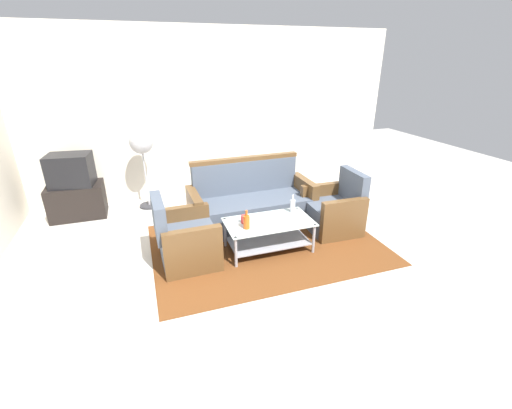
{
  "coord_description": "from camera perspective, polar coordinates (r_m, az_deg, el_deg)",
  "views": [
    {
      "loc": [
        -1.37,
        -3.0,
        2.32
      ],
      "look_at": [
        -0.12,
        0.66,
        0.65
      ],
      "focal_mm": 24.1,
      "sensor_mm": 36.0,
      "label": 1
    }
  ],
  "objects": [
    {
      "name": "cup",
      "position": [
        4.27,
        -1.99,
        -2.45
      ],
      "size": [
        0.08,
        0.08,
        0.1
      ],
      "primitive_type": "cylinder",
      "color": "red",
      "rests_on": "coffee_table"
    },
    {
      "name": "rug",
      "position": [
        4.64,
        1.76,
        -6.58
      ],
      "size": [
        2.96,
        2.1,
        0.01
      ],
      "primitive_type": "cube",
      "color": "brown",
      "rests_on": "ground"
    },
    {
      "name": "wall_back",
      "position": [
        6.28,
        -6.3,
        14.79
      ],
      "size": [
        6.52,
        0.12,
        2.8
      ],
      "color": "silver",
      "rests_on": "ground"
    },
    {
      "name": "coffee_table",
      "position": [
        4.39,
        2.12,
        -4.44
      ],
      "size": [
        1.1,
        0.6,
        0.4
      ],
      "color": "silver",
      "rests_on": "rug"
    },
    {
      "name": "couch",
      "position": [
        5.05,
        -0.79,
        -0.02
      ],
      "size": [
        1.82,
        0.78,
        0.96
      ],
      "rotation": [
        0.0,
        0.0,
        3.17
      ],
      "color": "#4C5666",
      "rests_on": "rug"
    },
    {
      "name": "bottle_orange",
      "position": [
        4.12,
        -1.58,
        -2.87
      ],
      "size": [
        0.08,
        0.08,
        0.24
      ],
      "color": "#D85919",
      "rests_on": "coffee_table"
    },
    {
      "name": "television",
      "position": [
        5.86,
        -28.41,
        5.06
      ],
      "size": [
        0.65,
        0.51,
        0.48
      ],
      "rotation": [
        0.0,
        0.0,
        3.02
      ],
      "color": "black",
      "rests_on": "tv_stand"
    },
    {
      "name": "ground_plane",
      "position": [
        4.03,
        4.74,
        -11.85
      ],
      "size": [
        14.0,
        14.0,
        0.0
      ],
      "primitive_type": "plane",
      "color": "beige"
    },
    {
      "name": "bottle_clear",
      "position": [
        4.57,
        6.1,
        -0.17
      ],
      "size": [
        0.07,
        0.07,
        0.25
      ],
      "color": "silver",
      "rests_on": "coffee_table"
    },
    {
      "name": "armchair_left",
      "position": [
        4.23,
        -11.63,
        -5.87
      ],
      "size": [
        0.72,
        0.77,
        0.85
      ],
      "rotation": [
        0.0,
        0.0,
        -1.55
      ],
      "color": "#4C5666",
      "rests_on": "rug"
    },
    {
      "name": "pedestal_fan",
      "position": [
        5.75,
        -18.43,
        9.03
      ],
      "size": [
        0.36,
        0.36,
        1.27
      ],
      "color": "#2D2D33",
      "rests_on": "ground"
    },
    {
      "name": "tv_stand",
      "position": [
        6.01,
        -27.52,
        0.54
      ],
      "size": [
        0.8,
        0.5,
        0.52
      ],
      "primitive_type": "cube",
      "color": "black",
      "rests_on": "ground"
    },
    {
      "name": "armchair_right",
      "position": [
        5.04,
        12.8,
        -1.06
      ],
      "size": [
        0.72,
        0.78,
        0.85
      ],
      "rotation": [
        0.0,
        0.0,
        1.54
      ],
      "color": "#4C5666",
      "rests_on": "rug"
    }
  ]
}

